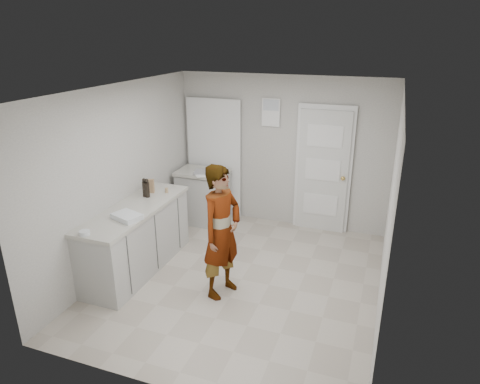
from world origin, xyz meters
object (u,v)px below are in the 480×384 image
at_px(oil_cruet_a, 147,188).
at_px(spice_jar, 167,190).
at_px(egg_bowl, 85,233).
at_px(oil_cruet_b, 144,188).
at_px(baking_dish, 127,217).
at_px(cake_mix_box, 150,186).
at_px(person, 222,232).

bearing_deg(oil_cruet_a, spice_jar, 55.61).
distance_m(oil_cruet_a, egg_bowl, 1.30).
xyz_separation_m(oil_cruet_b, baking_dish, (0.20, -0.75, -0.10)).
distance_m(spice_jar, oil_cruet_a, 0.31).
xyz_separation_m(oil_cruet_a, baking_dish, (0.16, -0.74, -0.10)).
relative_size(baking_dish, egg_bowl, 3.40).
relative_size(cake_mix_box, baking_dish, 0.48).
relative_size(person, egg_bowl, 13.84).
bearing_deg(cake_mix_box, oil_cruet_a, -85.12).
relative_size(oil_cruet_b, baking_dish, 0.66).
bearing_deg(person, oil_cruet_a, 85.78).
height_order(spice_jar, oil_cruet_b, oil_cruet_b).
bearing_deg(oil_cruet_b, person, -21.27).
bearing_deg(egg_bowl, cake_mix_box, 90.43).
bearing_deg(baking_dish, person, 9.76).
height_order(person, cake_mix_box, person).
bearing_deg(spice_jar, oil_cruet_a, -124.39).
xyz_separation_m(cake_mix_box, egg_bowl, (0.01, -1.46, -0.08)).
xyz_separation_m(oil_cruet_a, oil_cruet_b, (-0.05, 0.00, 0.00)).
distance_m(spice_jar, oil_cruet_b, 0.33).
xyz_separation_m(person, oil_cruet_a, (-1.35, 0.54, 0.21)).
bearing_deg(person, egg_bowl, 135.91).
bearing_deg(oil_cruet_a, oil_cruet_b, 174.27).
distance_m(oil_cruet_b, egg_bowl, 1.30).
xyz_separation_m(cake_mix_box, spice_jar, (0.23, 0.08, -0.06)).
height_order(oil_cruet_a, egg_bowl, oil_cruet_a).
distance_m(cake_mix_box, oil_cruet_b, 0.17).
xyz_separation_m(person, spice_jar, (-1.18, 0.78, 0.11)).
relative_size(person, oil_cruet_b, 6.18).
xyz_separation_m(person, cake_mix_box, (-1.41, 0.71, 0.18)).
distance_m(oil_cruet_a, baking_dish, 0.77).
height_order(cake_mix_box, baking_dish, cake_mix_box).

